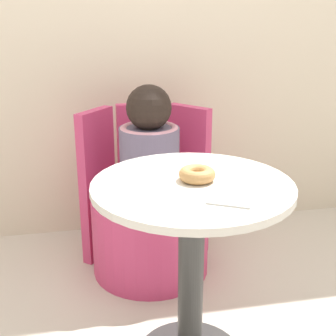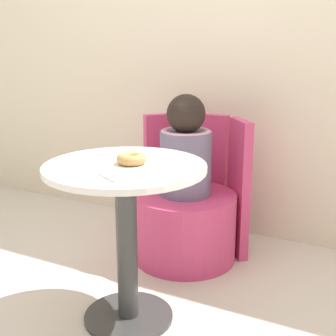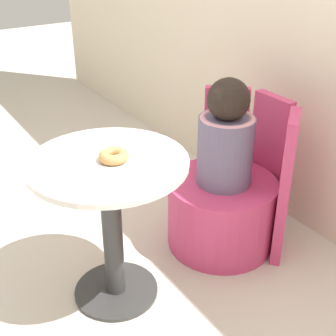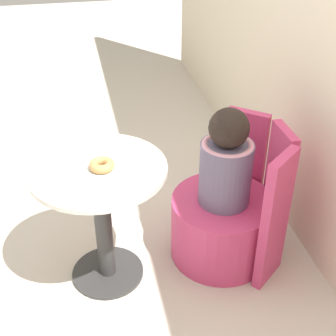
{
  "view_description": "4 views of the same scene",
  "coord_description": "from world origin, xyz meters",
  "px_view_note": "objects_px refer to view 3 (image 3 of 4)",
  "views": [
    {
      "loc": [
        -0.28,
        -1.38,
        1.22
      ],
      "look_at": [
        0.05,
        0.26,
        0.64
      ],
      "focal_mm": 50.0,
      "sensor_mm": 36.0,
      "label": 1
    },
    {
      "loc": [
        1.04,
        -1.54,
        1.16
      ],
      "look_at": [
        0.07,
        0.33,
        0.58
      ],
      "focal_mm": 50.0,
      "sensor_mm": 36.0,
      "label": 2
    },
    {
      "loc": [
        1.57,
        -0.74,
        1.53
      ],
      "look_at": [
        0.06,
        0.25,
        0.56
      ],
      "focal_mm": 50.0,
      "sensor_mm": 36.0,
      "label": 3
    },
    {
      "loc": [
        1.91,
        -0.09,
        1.86
      ],
      "look_at": [
        0.03,
        0.31,
        0.61
      ],
      "focal_mm": 50.0,
      "sensor_mm": 36.0,
      "label": 4
    }
  ],
  "objects_px": {
    "round_table": "(110,203)",
    "tub_chair": "(221,212)",
    "child_figure": "(226,137)",
    "donut": "(114,156)"
  },
  "relations": [
    {
      "from": "child_figure",
      "to": "donut",
      "type": "height_order",
      "value": "child_figure"
    },
    {
      "from": "child_figure",
      "to": "round_table",
      "type": "bearing_deg",
      "value": -86.68
    },
    {
      "from": "round_table",
      "to": "tub_chair",
      "type": "distance_m",
      "value": 0.71
    },
    {
      "from": "child_figure",
      "to": "donut",
      "type": "relative_size",
      "value": 4.47
    },
    {
      "from": "round_table",
      "to": "child_figure",
      "type": "bearing_deg",
      "value": 93.32
    },
    {
      "from": "round_table",
      "to": "donut",
      "type": "relative_size",
      "value": 5.78
    },
    {
      "from": "tub_chair",
      "to": "child_figure",
      "type": "height_order",
      "value": "child_figure"
    },
    {
      "from": "child_figure",
      "to": "donut",
      "type": "xyz_separation_m",
      "value": [
        0.06,
        -0.62,
        0.1
      ]
    },
    {
      "from": "round_table",
      "to": "child_figure",
      "type": "relative_size",
      "value": 1.29
    },
    {
      "from": "round_table",
      "to": "tub_chair",
      "type": "height_order",
      "value": "round_table"
    }
  ]
}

